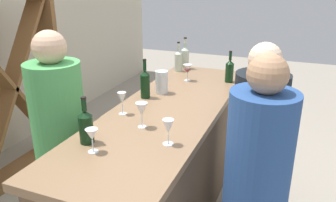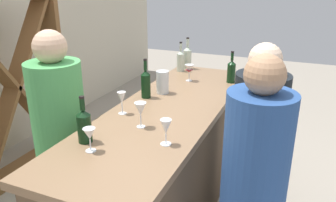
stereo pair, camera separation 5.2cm
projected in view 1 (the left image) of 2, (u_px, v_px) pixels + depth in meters
The scene contains 16 objects.
bar_counter at pixel (168, 165), 2.63m from camera, with size 2.35×0.73×0.97m.
wine_rack at pixel (10, 88), 3.17m from camera, with size 1.18×0.28×1.76m.
wine_bottle_leftmost_dark_green at pixel (86, 126), 1.91m from camera, with size 0.08×0.08×0.28m.
wine_bottle_second_left_dark_green at pixel (145, 83), 2.61m from camera, with size 0.07×0.07×0.31m.
wine_bottle_center_dark_green at pixel (229, 70), 3.01m from camera, with size 0.07×0.07×0.28m.
wine_bottle_second_right_clear_pale at pixel (178, 60), 3.35m from camera, with size 0.07×0.07×0.29m.
wine_bottle_rightmost_clear_pale at pixel (185, 57), 3.43m from camera, with size 0.08×0.08×0.32m.
wine_glass_near_left at pixel (168, 128), 1.89m from camera, with size 0.07×0.07×0.15m.
wine_glass_near_center at pixel (142, 110), 2.10m from camera, with size 0.08×0.08×0.17m.
wine_glass_near_right at pixel (188, 69), 3.04m from camera, with size 0.08×0.08×0.15m.
wine_glass_far_left at pixel (92, 136), 1.81m from camera, with size 0.07×0.07×0.14m.
wine_glass_far_center at pixel (122, 99), 2.30m from camera, with size 0.06×0.06×0.16m.
water_pitcher at pixel (162, 82), 2.73m from camera, with size 0.10×0.10×0.18m.
person_left_guest at pixel (256, 152), 2.45m from camera, with size 0.39×0.39×1.48m.
person_center_guest at pixel (254, 200), 1.88m from camera, with size 0.46×0.46×1.54m.
person_right_guest at pixel (62, 146), 2.45m from camera, with size 0.48×0.48×1.55m.
Camera 1 is at (-2.12, -0.85, 1.88)m, focal length 36.06 mm.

